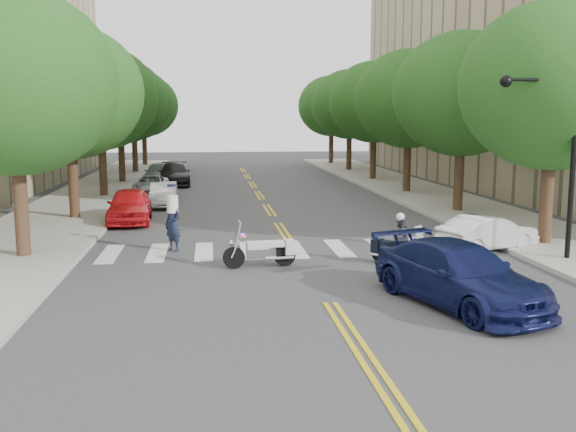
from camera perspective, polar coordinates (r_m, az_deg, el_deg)
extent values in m
plane|color=#38383A|center=(15.84, 3.75, -7.74)|extent=(140.00, 140.00, 0.00)
cube|color=#9E9991|center=(37.77, -17.08, 1.66)|extent=(5.00, 60.00, 0.15)
cube|color=#9E9991|center=(39.18, 11.45, 2.11)|extent=(5.00, 60.00, 0.15)
cylinder|color=#382316|center=(21.93, -22.64, 0.66)|extent=(0.44, 0.44, 3.32)
ellipsoid|color=#235017|center=(21.77, -23.25, 10.88)|extent=(6.40, 6.40, 5.76)
cylinder|color=#382316|center=(29.66, -18.54, 2.83)|extent=(0.44, 0.44, 3.32)
ellipsoid|color=#235017|center=(29.54, -18.91, 10.38)|extent=(6.40, 6.40, 5.76)
cylinder|color=#382316|center=(37.50, -16.13, 4.09)|extent=(0.44, 0.44, 3.32)
ellipsoid|color=#235017|center=(37.41, -16.39, 10.05)|extent=(6.40, 6.40, 5.76)
cylinder|color=#382316|center=(45.40, -14.56, 4.91)|extent=(0.44, 0.44, 3.32)
ellipsoid|color=#235017|center=(45.32, -14.75, 9.83)|extent=(6.40, 6.40, 5.76)
cylinder|color=#382316|center=(53.32, -13.45, 5.48)|extent=(0.44, 0.44, 3.32)
ellipsoid|color=#235017|center=(53.26, -13.60, 9.68)|extent=(6.40, 6.40, 5.76)
cylinder|color=#382316|center=(61.27, -12.63, 5.91)|extent=(0.44, 0.44, 3.32)
ellipsoid|color=#235017|center=(61.21, -12.75, 9.56)|extent=(6.40, 6.40, 5.76)
cylinder|color=#382316|center=(24.12, 21.99, 1.38)|extent=(0.44, 0.44, 3.32)
ellipsoid|color=#235017|center=(23.98, 22.53, 10.67)|extent=(6.40, 6.40, 5.76)
cylinder|color=#382316|center=(31.31, 14.93, 3.28)|extent=(0.44, 0.44, 3.32)
ellipsoid|color=#235017|center=(31.20, 15.21, 10.43)|extent=(6.40, 6.40, 5.76)
cylinder|color=#382316|center=(38.82, 10.53, 4.43)|extent=(0.44, 0.44, 3.32)
ellipsoid|color=#235017|center=(38.73, 10.70, 10.20)|extent=(6.40, 6.40, 5.76)
cylinder|color=#382316|center=(46.50, 7.57, 5.20)|extent=(0.44, 0.44, 3.32)
ellipsoid|color=#235017|center=(46.42, 7.67, 10.01)|extent=(6.40, 6.40, 5.76)
cylinder|color=#382316|center=(54.26, 5.44, 5.73)|extent=(0.44, 0.44, 3.32)
ellipsoid|color=#235017|center=(54.20, 5.51, 9.86)|extent=(6.40, 6.40, 5.76)
cylinder|color=#382316|center=(62.09, 3.85, 6.13)|extent=(0.44, 0.44, 3.32)
ellipsoid|color=#235017|center=(62.03, 3.89, 9.73)|extent=(6.40, 6.40, 5.76)
cylinder|color=black|center=(21.54, 24.00, 4.03)|extent=(0.16, 0.16, 6.00)
cylinder|color=black|center=(20.92, 21.57, 11.19)|extent=(2.40, 0.10, 0.10)
sphere|color=black|center=(20.43, 18.80, 11.27)|extent=(0.36, 0.36, 0.36)
cylinder|color=black|center=(19.63, 11.78, -3.77)|extent=(0.50, 0.52, 0.60)
cylinder|color=black|center=(20.29, 8.24, -3.26)|extent=(0.53, 0.54, 0.60)
cube|color=silver|center=(19.95, 9.88, -3.22)|extent=(0.75, 0.77, 0.28)
cube|color=black|center=(19.87, 10.12, -2.63)|extent=(0.66, 0.66, 0.19)
cube|color=black|center=(20.10, 8.91, -2.42)|extent=(0.59, 0.59, 0.14)
cube|color=black|center=(20.31, 7.94, -2.58)|extent=(0.46, 0.46, 0.40)
cube|color=#8C99A5|center=(19.53, 11.55, -1.55)|extent=(0.41, 0.40, 0.48)
cube|color=red|center=(19.72, 11.30, -1.92)|extent=(0.12, 0.12, 0.07)
cube|color=#0C26E5|center=(19.54, 11.01, -2.01)|extent=(0.12, 0.12, 0.07)
imported|color=#474C56|center=(19.86, 9.91, -1.94)|extent=(0.85, 0.85, 1.39)
sphere|color=silver|center=(19.76, 9.96, -0.10)|extent=(0.26, 0.26, 0.26)
cylinder|color=black|center=(19.33, -4.83, -3.71)|extent=(0.67, 0.21, 0.66)
cylinder|color=black|center=(19.60, -0.32, -3.50)|extent=(0.68, 0.25, 0.66)
cube|color=silver|center=(19.44, -2.42, -3.29)|extent=(0.90, 0.40, 0.31)
cube|color=silver|center=(19.37, -2.71, -2.60)|extent=(0.72, 0.42, 0.21)
cube|color=silver|center=(19.47, -1.16, -2.48)|extent=(0.57, 0.44, 0.16)
cube|color=silver|center=(19.58, 0.10, -2.76)|extent=(0.34, 0.46, 0.44)
cube|color=#8C99A5|center=(19.18, -4.49, -1.25)|extent=(0.20, 0.50, 0.53)
cube|color=red|center=(19.12, -3.94, -1.81)|extent=(0.11, 0.11, 0.08)
cube|color=#0C26E5|center=(19.35, -4.05, -1.69)|extent=(0.11, 0.11, 0.08)
imported|color=#161C33|center=(21.96, -10.19, -0.75)|extent=(0.78, 0.79, 1.84)
imported|color=white|center=(22.85, 17.32, -1.43)|extent=(3.90, 2.57, 1.22)
imported|color=#101645|center=(16.03, 14.96, -5.06)|extent=(3.58, 5.56, 1.50)
imported|color=red|center=(28.38, -13.89, 0.92)|extent=(1.98, 4.49, 1.50)
imported|color=silver|center=(33.23, -10.99, 1.88)|extent=(1.37, 3.71, 1.21)
imported|color=#B6B9BE|center=(38.77, -12.06, 2.74)|extent=(1.97, 4.06, 1.11)
imported|color=black|center=(43.64, -10.07, 3.68)|extent=(2.32, 5.15, 1.46)
imported|color=gray|center=(44.71, -11.41, 3.77)|extent=(2.10, 4.45, 1.47)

